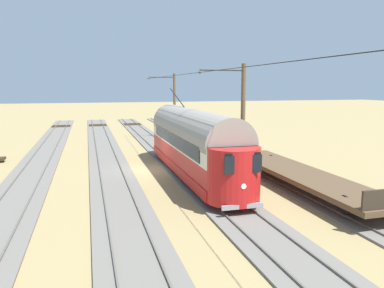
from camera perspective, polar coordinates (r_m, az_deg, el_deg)
ground_plane at (r=26.01m, az=-6.72°, el=-3.98°), size 220.00×220.00×0.00m
track_streetcar_siding at (r=28.39m, az=8.36°, el=-2.82°), size 2.80×80.00×0.18m
track_adjacent_siding at (r=26.78m, az=-1.51°, el=-3.43°), size 2.80×80.00×0.18m
track_third_siding at (r=26.05m, az=-12.30°, el=-3.98°), size 2.80×80.00×0.18m
track_outer_siding at (r=26.27m, az=-23.31°, el=-4.40°), size 2.80×80.00×0.18m
vintage_streetcar at (r=23.74m, az=0.10°, el=0.39°), size 2.65×16.30×5.41m
flatcar_adjacent at (r=21.88m, az=16.23°, el=-4.41°), size 2.80×13.74×1.60m
catenary_pole_foreground at (r=40.72m, az=-2.79°, el=5.95°), size 2.98×0.28×7.06m
catenary_pole_mid_near at (r=23.03m, az=7.56°, el=3.68°), size 2.98×0.28×7.06m
overhead_wire_run at (r=14.15m, az=11.54°, el=11.83°), size 2.77×59.71×0.18m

